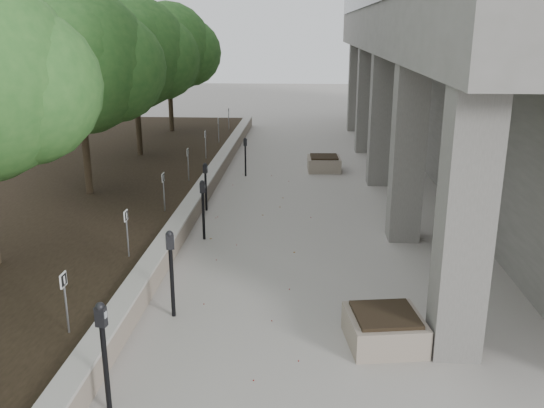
% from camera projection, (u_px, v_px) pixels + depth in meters
% --- Properties ---
extents(ground, '(90.00, 90.00, 0.00)m').
position_uv_depth(ground, '(222.00, 381.00, 8.13)').
color(ground, '#A49E96').
rests_on(ground, ground).
extents(retaining_wall, '(0.39, 26.00, 0.50)m').
position_uv_depth(retaining_wall, '(204.00, 190.00, 16.75)').
color(retaining_wall, gray).
rests_on(retaining_wall, ground).
extents(planting_bed, '(7.00, 26.00, 0.40)m').
position_uv_depth(planting_bed, '(79.00, 189.00, 16.98)').
color(planting_bed, black).
rests_on(planting_bed, ground).
extents(crabapple_tree_3, '(4.60, 4.00, 5.44)m').
position_uv_depth(crabapple_tree_3, '(80.00, 92.00, 15.14)').
color(crabapple_tree_3, '#2A5E24').
rests_on(crabapple_tree_3, planting_bed).
extents(crabapple_tree_4, '(4.60, 4.00, 5.44)m').
position_uv_depth(crabapple_tree_4, '(135.00, 77.00, 19.91)').
color(crabapple_tree_4, '#2A5E24').
rests_on(crabapple_tree_4, planting_bed).
extents(crabapple_tree_5, '(4.60, 4.00, 5.44)m').
position_uv_depth(crabapple_tree_5, '(169.00, 67.00, 24.69)').
color(crabapple_tree_5, '#2A5E24').
rests_on(crabapple_tree_5, planting_bed).
extents(parking_sign_2, '(0.04, 0.22, 0.96)m').
position_uv_depth(parking_sign_2, '(66.00, 303.00, 8.49)').
color(parking_sign_2, black).
rests_on(parking_sign_2, planting_bed).
extents(parking_sign_3, '(0.04, 0.22, 0.96)m').
position_uv_depth(parking_sign_3, '(127.00, 234.00, 11.35)').
color(parking_sign_3, black).
rests_on(parking_sign_3, planting_bed).
extents(parking_sign_4, '(0.04, 0.22, 0.96)m').
position_uv_depth(parking_sign_4, '(164.00, 192.00, 14.21)').
color(parking_sign_4, black).
rests_on(parking_sign_4, planting_bed).
extents(parking_sign_5, '(0.04, 0.22, 0.96)m').
position_uv_depth(parking_sign_5, '(188.00, 165.00, 17.08)').
color(parking_sign_5, black).
rests_on(parking_sign_5, planting_bed).
extents(parking_sign_6, '(0.04, 0.22, 0.96)m').
position_uv_depth(parking_sign_6, '(206.00, 145.00, 19.94)').
color(parking_sign_6, black).
rests_on(parking_sign_6, planting_bed).
extents(parking_sign_7, '(0.04, 0.22, 0.96)m').
position_uv_depth(parking_sign_7, '(219.00, 130.00, 22.81)').
color(parking_sign_7, black).
rests_on(parking_sign_7, planting_bed).
extents(parking_sign_8, '(0.04, 0.22, 0.96)m').
position_uv_depth(parking_sign_8, '(229.00, 119.00, 25.67)').
color(parking_sign_8, black).
rests_on(parking_sign_8, planting_bed).
extents(parking_meter_1, '(0.17, 0.14, 1.55)m').
position_uv_depth(parking_meter_1, '(105.00, 358.00, 7.27)').
color(parking_meter_1, black).
rests_on(parking_meter_1, ground).
extents(parking_meter_2, '(0.18, 0.15, 1.55)m').
position_uv_depth(parking_meter_2, '(172.00, 274.00, 9.74)').
color(parking_meter_2, black).
rests_on(parking_meter_2, ground).
extents(parking_meter_3, '(0.15, 0.12, 1.42)m').
position_uv_depth(parking_meter_3, '(203.00, 210.00, 13.37)').
color(parking_meter_3, black).
rests_on(parking_meter_3, ground).
extents(parking_meter_4, '(0.14, 0.11, 1.32)m').
position_uv_depth(parking_meter_4, '(206.00, 187.00, 15.51)').
color(parking_meter_4, black).
rests_on(parking_meter_4, ground).
extents(parking_meter_5, '(0.13, 0.09, 1.29)m').
position_uv_depth(parking_meter_5, '(245.00, 157.00, 19.14)').
color(parking_meter_5, black).
rests_on(parking_meter_5, ground).
extents(planter_front, '(1.28, 1.28, 0.53)m').
position_uv_depth(planter_front, '(384.00, 328.00, 9.02)').
color(planter_front, gray).
rests_on(planter_front, ground).
extents(planter_back, '(1.15, 1.15, 0.52)m').
position_uv_depth(planter_back, '(324.00, 163.00, 20.01)').
color(planter_back, gray).
rests_on(planter_back, ground).
extents(berry_scatter, '(3.30, 14.10, 0.02)m').
position_uv_depth(berry_scatter, '(250.00, 250.00, 12.90)').
color(berry_scatter, maroon).
rests_on(berry_scatter, ground).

